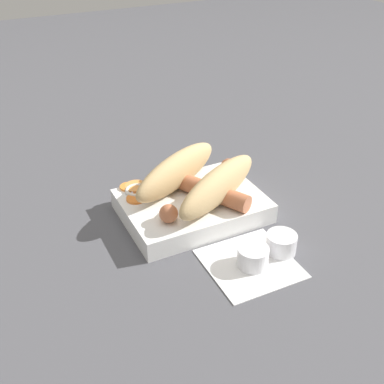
{
  "coord_description": "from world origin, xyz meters",
  "views": [
    {
      "loc": [
        -0.28,
        -0.55,
        0.43
      ],
      "look_at": [
        0.0,
        0.0,
        0.04
      ],
      "focal_mm": 45.0,
      "sensor_mm": 36.0,
      "label": 1
    }
  ],
  "objects_px": {
    "bread_roll": "(197,178)",
    "sausage": "(201,188)",
    "food_tray": "(192,206)",
    "condiment_cup_far": "(281,244)",
    "condiment_cup_near": "(253,258)"
  },
  "relations": [
    {
      "from": "bread_roll",
      "to": "sausage",
      "type": "bearing_deg",
      "value": -65.06
    },
    {
      "from": "food_tray",
      "to": "condiment_cup_far",
      "type": "bearing_deg",
      "value": -62.97
    },
    {
      "from": "food_tray",
      "to": "sausage",
      "type": "xyz_separation_m",
      "value": [
        0.01,
        -0.0,
        0.03
      ]
    },
    {
      "from": "bread_roll",
      "to": "food_tray",
      "type": "bearing_deg",
      "value": -152.96
    },
    {
      "from": "sausage",
      "to": "food_tray",
      "type": "bearing_deg",
      "value": 174.2
    },
    {
      "from": "bread_roll",
      "to": "condiment_cup_near",
      "type": "xyz_separation_m",
      "value": [
        0.01,
        -0.15,
        -0.05
      ]
    },
    {
      "from": "bread_roll",
      "to": "condiment_cup_near",
      "type": "bearing_deg",
      "value": -86.9
    },
    {
      "from": "sausage",
      "to": "condiment_cup_far",
      "type": "height_order",
      "value": "sausage"
    },
    {
      "from": "food_tray",
      "to": "sausage",
      "type": "bearing_deg",
      "value": -5.8
    },
    {
      "from": "sausage",
      "to": "condiment_cup_far",
      "type": "relative_size",
      "value": 3.98
    },
    {
      "from": "food_tray",
      "to": "condiment_cup_near",
      "type": "relative_size",
      "value": 4.91
    },
    {
      "from": "bread_roll",
      "to": "condiment_cup_far",
      "type": "xyz_separation_m",
      "value": [
        0.06,
        -0.14,
        -0.05
      ]
    },
    {
      "from": "bread_roll",
      "to": "sausage",
      "type": "xyz_separation_m",
      "value": [
        0.0,
        -0.01,
        -0.02
      ]
    },
    {
      "from": "sausage",
      "to": "condiment_cup_far",
      "type": "distance_m",
      "value": 0.15
    },
    {
      "from": "sausage",
      "to": "condiment_cup_near",
      "type": "height_order",
      "value": "sausage"
    }
  ]
}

